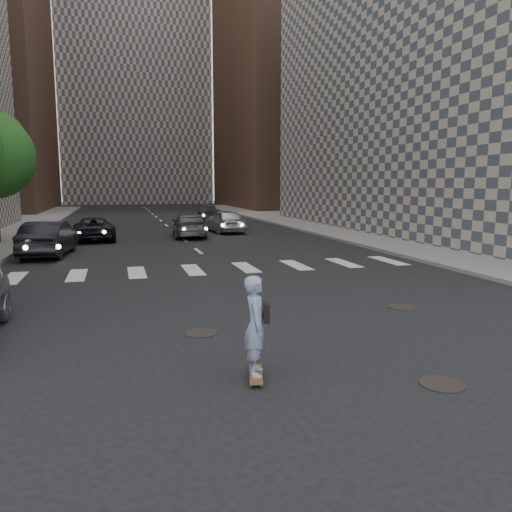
% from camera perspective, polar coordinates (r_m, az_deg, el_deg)
% --- Properties ---
extents(ground, '(160.00, 160.00, 0.00)m').
position_cam_1_polar(ground, '(10.09, 6.29, -9.82)').
color(ground, black).
rests_on(ground, ground).
extents(sidewalk_right, '(13.00, 80.00, 0.15)m').
position_cam_1_polar(sidewalk_right, '(34.23, 16.39, 2.85)').
color(sidewalk_right, gray).
rests_on(sidewalk_right, ground).
extents(building_right, '(15.00, 33.00, 22.00)m').
position_cam_1_polar(building_right, '(36.05, 24.24, 20.19)').
color(building_right, '#ADA08E').
rests_on(building_right, ground).
extents(tower_right, '(18.00, 24.00, 36.00)m').
position_cam_1_polar(tower_right, '(69.71, 4.82, 20.60)').
color(tower_right, brown).
rests_on(tower_right, ground).
extents(tower_center, '(22.00, 20.00, 48.00)m').
position_cam_1_polar(tower_center, '(89.43, -13.90, 21.57)').
color(tower_center, '#ADA08E').
rests_on(tower_center, ground).
extents(manhole_a, '(0.70, 0.70, 0.02)m').
position_cam_1_polar(manhole_a, '(8.59, 20.48, -13.55)').
color(manhole_a, black).
rests_on(manhole_a, ground).
extents(manhole_b, '(0.70, 0.70, 0.02)m').
position_cam_1_polar(manhole_b, '(10.68, -6.31, -8.73)').
color(manhole_b, black).
rests_on(manhole_b, ground).
extents(manhole_c, '(0.70, 0.70, 0.02)m').
position_cam_1_polar(manhole_c, '(13.27, 16.39, -5.64)').
color(manhole_c, black).
rests_on(manhole_c, ground).
extents(skateboarder, '(0.52, 0.88, 1.70)m').
position_cam_1_polar(skateboarder, '(8.00, 0.02, -7.97)').
color(skateboarder, brown).
rests_on(skateboarder, ground).
extents(traffic_car_a, '(2.11, 4.73, 1.51)m').
position_cam_1_polar(traffic_car_a, '(23.42, -22.58, 1.84)').
color(traffic_car_a, black).
rests_on(traffic_car_a, ground).
extents(traffic_car_b, '(2.26, 4.88, 1.38)m').
position_cam_1_polar(traffic_car_b, '(29.64, -7.64, 3.51)').
color(traffic_car_b, '#4E5055').
rests_on(traffic_car_b, ground).
extents(traffic_car_c, '(2.41, 4.72, 1.28)m').
position_cam_1_polar(traffic_car_c, '(29.02, -18.06, 2.97)').
color(traffic_car_c, black).
rests_on(traffic_car_c, ground).
extents(traffic_car_d, '(2.29, 4.54, 1.49)m').
position_cam_1_polar(traffic_car_d, '(32.12, -3.60, 4.03)').
color(traffic_car_d, silver).
rests_on(traffic_car_d, ground).
extents(traffic_car_e, '(1.94, 4.19, 1.33)m').
position_cam_1_polar(traffic_car_e, '(41.58, -5.71, 4.87)').
color(traffic_car_e, black).
rests_on(traffic_car_e, ground).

